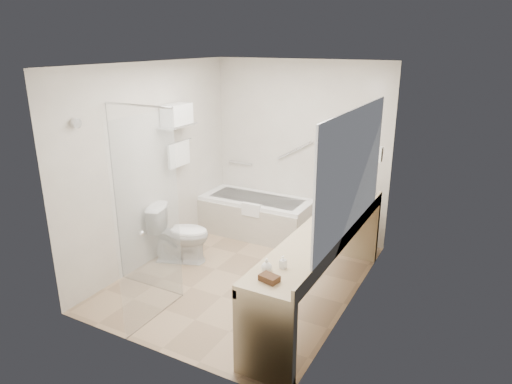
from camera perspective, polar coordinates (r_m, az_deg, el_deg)
The scene contains 25 objects.
floor at distance 5.64m, azimuth -1.47°, elevation -10.54°, with size 3.20×3.20×0.00m, color tan.
ceiling at distance 4.94m, azimuth -1.72°, elevation 15.72°, with size 2.60×3.20×0.10m, color white.
wall_back at distance 6.54m, azimuth 5.44°, elevation 5.26°, with size 2.60×0.10×2.50m, color beige.
wall_front at distance 3.93m, azimuth -13.30°, elevation -4.27°, with size 2.60×0.10×2.50m, color beige.
wall_left at distance 5.89m, azimuth -12.64°, elevation 3.40°, with size 0.10×3.20×2.50m, color beige.
wall_right at distance 4.67m, azimuth 12.38°, elevation -0.52°, with size 0.10×3.20×2.50m, color beige.
bathtub at distance 6.73m, azimuth 0.05°, elevation -2.98°, with size 1.60×0.73×0.59m.
grab_bar_short at distance 6.99m, azimuth -1.95°, elevation 3.66°, with size 0.03×0.03×0.40m, color silver.
grab_bar_long at distance 6.53m, azimuth 4.89°, elevation 5.24°, with size 0.03×0.03×0.60m, color silver.
shower_enclosure at distance 4.86m, azimuth -13.54°, elevation -2.18°, with size 0.96×0.91×2.11m.
towel_shelf at distance 5.97m, azimuth -9.82°, elevation 8.72°, with size 0.24×0.55×0.81m.
vanity_counter at distance 4.85m, azimuth 8.23°, elevation -7.36°, with size 0.55×2.70×0.95m.
sink at distance 5.11m, azimuth 10.22°, elevation -3.85°, with size 0.40×0.52×0.14m, color white.
faucet at distance 5.03m, azimuth 11.85°, elevation -2.97°, with size 0.03×0.03×0.14m, color silver.
mirror at distance 4.45m, azimuth 11.97°, elevation 2.60°, with size 0.02×2.00×1.20m, color #AFB3BB.
hairdryer_unit at distance 5.61m, azimuth 15.09°, elevation 4.58°, with size 0.08×0.10×0.18m, color silver.
toilet at distance 5.96m, azimuth -9.49°, elevation -5.18°, with size 0.42×0.76×0.74m, color white.
amenity_basket at distance 3.81m, azimuth 1.68°, elevation -10.73°, with size 0.16×0.11×0.05m, color #4C2D1B.
soap_bottle_a at distance 4.02m, azimuth 3.39°, elevation -9.13°, with size 0.05×0.11×0.05m, color silver.
soap_bottle_b at distance 3.95m, azimuth 1.33°, elevation -9.30°, with size 0.09×0.12×0.09m, color silver.
water_bottle_left at distance 5.40m, azimuth 10.75°, elevation -1.26°, with size 0.06×0.06×0.20m.
water_bottle_mid at distance 5.24m, azimuth 10.58°, elevation -2.06°, with size 0.05×0.05×0.17m.
water_bottle_right at distance 5.69m, azimuth 12.78°, elevation -0.33°, with size 0.06×0.06×0.21m.
drinking_glass_near at distance 5.21m, azimuth 8.91°, elevation -2.49°, with size 0.07×0.07×0.09m, color silver.
drinking_glass_far at distance 4.95m, azimuth 7.78°, elevation -3.59°, with size 0.06×0.06×0.08m, color silver.
Camera 1 is at (2.47, -4.27, 2.74)m, focal length 32.00 mm.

